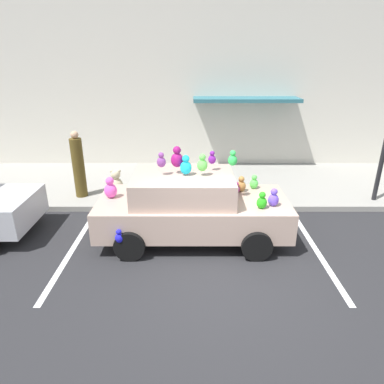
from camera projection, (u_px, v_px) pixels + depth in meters
name	position (u px, v px, depth m)	size (l,w,h in m)	color
ground_plane	(217.00, 279.00, 6.48)	(60.00, 60.00, 0.00)	#262628
sidewalk	(206.00, 183.00, 11.09)	(24.00, 4.00, 0.15)	gray
storefront_building	(205.00, 78.00, 11.93)	(24.00, 1.25, 6.40)	beige
parking_stripe_front	(316.00, 251.00, 7.41)	(0.12, 3.60, 0.01)	silver
parking_stripe_rear	(71.00, 251.00, 7.40)	(0.12, 3.60, 0.01)	silver
plush_covered_car	(190.00, 206.00, 7.66)	(4.20, 2.07, 2.15)	tan
teddy_bear_on_sidewalk	(115.00, 182.00, 9.97)	(0.39, 0.33, 0.75)	beige
pedestrian_near_shopfront	(77.00, 167.00, 9.60)	(0.33, 0.33, 1.89)	#53421A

